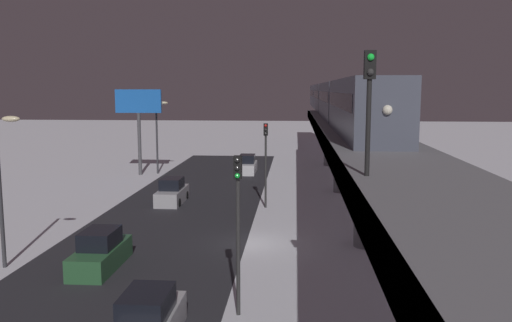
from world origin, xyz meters
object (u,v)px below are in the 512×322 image
object	(u,v)px
sedan_silver	(172,193)
sedan_green	(100,253)
rail_signal	(369,91)
sedan_white	(247,166)
subway_train	(332,98)
traffic_light_near	(238,212)
traffic_light_mid	(266,153)
commercial_billboard	(139,110)

from	to	relation	value
sedan_silver	sedan_green	distance (m)	15.53
rail_signal	sedan_silver	distance (m)	27.53
sedan_white	subway_train	bearing A→B (deg)	28.89
traffic_light_near	rail_signal	bearing A→B (deg)	147.71
subway_train	sedan_white	size ratio (longest dim) A/B	16.45
sedan_green	traffic_light_near	distance (m)	9.64
subway_train	sedan_green	distance (m)	39.14
rail_signal	sedan_silver	bearing A→B (deg)	-62.82
rail_signal	sedan_silver	xyz separation A→B (m)	(12.02, -23.41, -8.09)
traffic_light_near	traffic_light_mid	world-z (taller)	same
rail_signal	commercial_billboard	xyz separation A→B (m)	(18.51, -36.62, -2.05)
sedan_silver	commercial_billboard	bearing A→B (deg)	-63.84
sedan_green	commercial_billboard	world-z (taller)	commercial_billboard
rail_signal	sedan_white	world-z (taller)	rail_signal
sedan_silver	rail_signal	bearing A→B (deg)	117.18
rail_signal	sedan_green	distance (m)	16.48
subway_train	sedan_green	xyz separation A→B (m)	(13.78, 35.93, -7.13)
subway_train	traffic_light_mid	distance (m)	22.88
subway_train	commercial_billboard	xyz separation A→B (m)	(20.27, 7.19, -1.10)
subway_train	traffic_light_near	xyz separation A→B (m)	(6.28, 40.95, -3.73)
commercial_billboard	sedan_green	bearing A→B (deg)	102.72
sedan_silver	commercial_billboard	distance (m)	15.91
sedan_green	commercial_billboard	bearing A→B (deg)	-77.28
subway_train	sedan_silver	size ratio (longest dim) A/B	15.84
sedan_green	traffic_light_mid	bearing A→B (deg)	-117.75
sedan_white	commercial_billboard	bearing A→B (deg)	-169.17
rail_signal	traffic_light_near	world-z (taller)	rail_signal
subway_train	traffic_light_mid	world-z (taller)	subway_train
sedan_silver	traffic_light_mid	world-z (taller)	traffic_light_mid
subway_train	rail_signal	world-z (taller)	rail_signal
traffic_light_near	traffic_light_mid	bearing A→B (deg)	-90.00
traffic_light_mid	commercial_billboard	distance (m)	20.31
subway_train	sedan_silver	world-z (taller)	subway_train
rail_signal	traffic_light_mid	xyz separation A→B (m)	(4.52, -22.13, -4.68)
rail_signal	traffic_light_near	bearing A→B (deg)	-32.29
traffic_light_near	sedan_silver	bearing A→B (deg)	-69.95
traffic_light_near	commercial_billboard	xyz separation A→B (m)	(13.99, -33.77, 2.63)
rail_signal	traffic_light_mid	size ratio (longest dim) A/B	0.62
rail_signal	sedan_white	distance (m)	40.27
sedan_green	subway_train	bearing A→B (deg)	-110.98
traffic_light_mid	commercial_billboard	world-z (taller)	commercial_billboard
sedan_white	commercial_billboard	distance (m)	12.80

